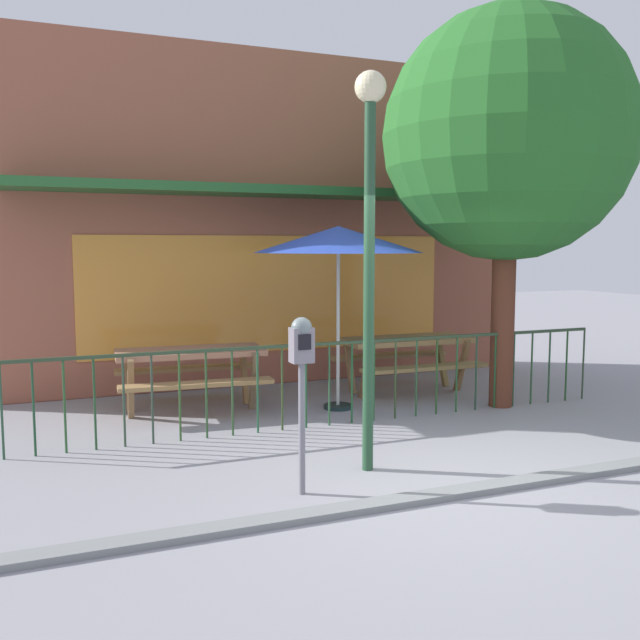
% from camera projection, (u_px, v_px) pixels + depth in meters
% --- Properties ---
extents(ground, '(40.00, 40.00, 0.00)m').
position_uv_depth(ground, '(436.00, 480.00, 6.11)').
color(ground, gray).
extents(pub_storefront, '(8.47, 1.37, 4.86)m').
position_uv_depth(pub_storefront, '(266.00, 221.00, 10.33)').
color(pub_storefront, brown).
rests_on(pub_storefront, ground).
extents(patio_fence_front, '(7.14, 0.04, 0.97)m').
position_uv_depth(patio_fence_front, '(341.00, 368.00, 7.97)').
color(patio_fence_front, '#2A3D27').
rests_on(patio_fence_front, ground).
extents(picnic_table_left, '(1.89, 1.48, 0.79)m').
position_uv_depth(picnic_table_left, '(190.00, 362.00, 8.63)').
color(picnic_table_left, '#A46D53').
rests_on(picnic_table_left, ground).
extents(picnic_table_right, '(1.83, 1.40, 0.79)m').
position_uv_depth(picnic_table_right, '(406.00, 349.00, 9.73)').
color(picnic_table_right, '#997847').
rests_on(picnic_table_right, ground).
extents(patio_umbrella, '(2.10, 2.10, 2.30)m').
position_uv_depth(patio_umbrella, '(338.00, 240.00, 8.58)').
color(patio_umbrella, '#172828').
rests_on(patio_umbrella, ground).
extents(parking_meter_near, '(0.18, 0.17, 1.48)m').
position_uv_depth(parking_meter_near, '(302.00, 358.00, 5.66)').
color(parking_meter_near, slate).
rests_on(parking_meter_near, ground).
extents(street_tree, '(3.10, 3.10, 4.97)m').
position_uv_depth(street_tree, '(508.00, 137.00, 8.58)').
color(street_tree, '#5A2E1E').
rests_on(street_tree, ground).
extents(street_lamp, '(0.28, 0.28, 3.57)m').
position_uv_depth(street_lamp, '(369.00, 211.00, 6.16)').
color(street_lamp, '#23482D').
rests_on(street_lamp, ground).
extents(curb_edge, '(11.85, 0.20, 0.11)m').
position_uv_depth(curb_edge, '(460.00, 495.00, 5.76)').
color(curb_edge, gray).
rests_on(curb_edge, ground).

